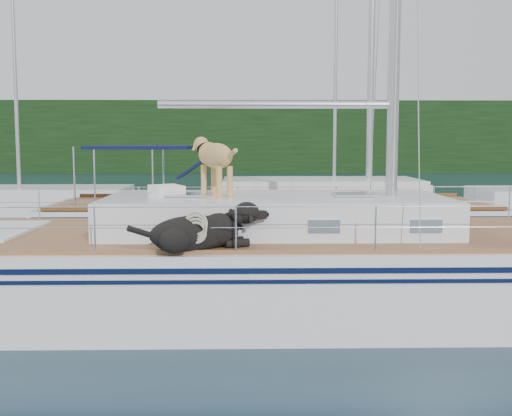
{
  "coord_description": "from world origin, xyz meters",
  "views": [
    {
      "loc": [
        0.29,
        -9.89,
        2.66
      ],
      "look_at": [
        0.5,
        0.2,
        1.6
      ],
      "focal_mm": 45.0,
      "sensor_mm": 36.0,
      "label": 1
    }
  ],
  "objects": [
    {
      "name": "main_sailboat",
      "position": [
        0.09,
        -0.01,
        0.68
      ],
      "size": [
        12.0,
        4.08,
        14.01
      ],
      "color": "white",
      "rests_on": "ground"
    },
    {
      "name": "shore_bank",
      "position": [
        0.0,
        46.2,
        0.6
      ],
      "size": [
        92.0,
        1.0,
        1.2
      ],
      "primitive_type": "cube",
      "color": "#595147",
      "rests_on": "ground"
    },
    {
      "name": "neighbor_sailboat",
      "position": [
        1.13,
        5.91,
        0.63
      ],
      "size": [
        11.0,
        3.5,
        13.3
      ],
      "color": "white",
      "rests_on": "ground"
    },
    {
      "name": "bg_boat_west",
      "position": [
        -8.0,
        14.0,
        0.45
      ],
      "size": [
        8.0,
        3.0,
        11.65
      ],
      "color": "white",
      "rests_on": "ground"
    },
    {
      "name": "ground",
      "position": [
        0.0,
        0.0,
        0.0
      ],
      "size": [
        120.0,
        120.0,
        0.0
      ],
      "primitive_type": "plane",
      "color": "black",
      "rests_on": "ground"
    },
    {
      "name": "tree_line",
      "position": [
        0.0,
        45.0,
        3.0
      ],
      "size": [
        90.0,
        3.0,
        6.0
      ],
      "primitive_type": "cube",
      "color": "black",
      "rests_on": "ground"
    },
    {
      "name": "bg_boat_center",
      "position": [
        4.0,
        16.0,
        0.45
      ],
      "size": [
        7.2,
        3.0,
        11.65
      ],
      "color": "white",
      "rests_on": "ground"
    }
  ]
}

